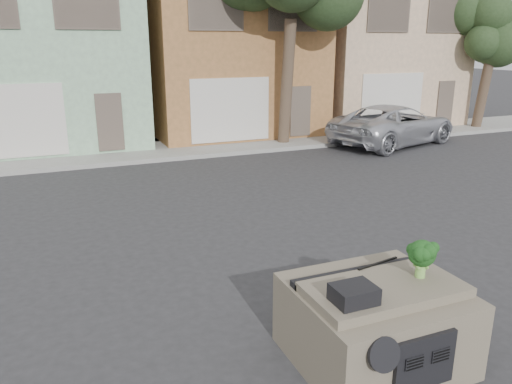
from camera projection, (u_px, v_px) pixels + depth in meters
ground_plane at (275, 266)px, 9.11m from camera, size 120.00×120.00×0.00m
sidewalk at (155, 151)px, 18.37m from camera, size 40.00×3.00×0.15m
townhouse_mint at (40, 46)px, 19.54m from camera, size 7.20×8.20×7.55m
townhouse_tan at (221, 46)px, 22.31m from camera, size 7.20×8.20×7.55m
townhouse_beige at (362, 46)px, 25.09m from camera, size 7.20×8.20×7.55m
silver_pickup at (392, 144)px, 20.03m from camera, size 6.20×4.14×1.58m
tree_near at (288, 33)px, 18.39m from camera, size 4.40×4.00×8.50m
tree_far at (487, 64)px, 22.45m from camera, size 3.20×3.00×6.00m
car_dashboard at (374, 320)px, 6.30m from camera, size 2.00×1.80×1.12m
instrument_hump at (354, 294)px, 5.58m from camera, size 0.48×0.38×0.20m
wiper_arm at (378, 263)px, 6.57m from camera, size 0.69×0.15×0.02m
broccoli at (422, 258)px, 6.15m from camera, size 0.43×0.43×0.50m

